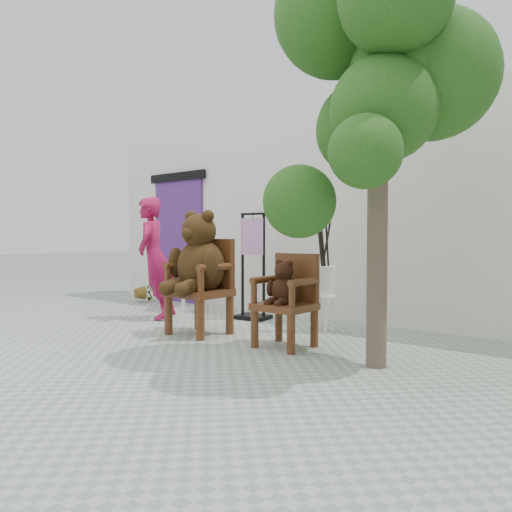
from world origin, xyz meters
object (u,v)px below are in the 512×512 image
(chair_small, at_px, (287,293))
(chair_big, at_px, (199,265))
(stool_bucket, at_px, (323,280))
(display_stand, at_px, (253,278))
(cafe_table, at_px, (183,283))
(tree, at_px, (380,68))
(person, at_px, (155,258))

(chair_small, bearing_deg, chair_big, -174.46)
(stool_bucket, bearing_deg, display_stand, 172.51)
(chair_small, height_order, stool_bucket, stool_bucket)
(chair_big, relative_size, stool_bucket, 1.03)
(chair_small, relative_size, cafe_table, 1.41)
(chair_small, height_order, cafe_table, chair_small)
(chair_big, distance_m, tree, 2.96)
(person, distance_m, tree, 4.05)
(chair_small, bearing_deg, person, 173.93)
(display_stand, xyz_separation_m, tree, (2.50, -1.21, 2.11))
(chair_big, bearing_deg, chair_small, 5.54)
(chair_big, xyz_separation_m, tree, (2.30, 0.03, 1.86))
(display_stand, relative_size, stool_bucket, 1.04)
(cafe_table, bearing_deg, display_stand, 0.76)
(chair_small, bearing_deg, tree, -4.41)
(chair_small, xyz_separation_m, stool_bucket, (-0.14, 0.96, 0.06))
(chair_big, xyz_separation_m, person, (-1.30, 0.39, 0.03))
(chair_small, height_order, person, person)
(cafe_table, bearing_deg, person, -67.55)
(person, bearing_deg, chair_small, 52.40)
(person, xyz_separation_m, tree, (3.60, -0.35, 1.83))
(cafe_table, xyz_separation_m, display_stand, (1.44, 0.02, 0.14))
(chair_small, bearing_deg, cafe_table, 158.79)
(chair_big, height_order, chair_small, chair_big)
(chair_big, bearing_deg, cafe_table, 143.30)
(chair_big, height_order, stool_bucket, chair_big)
(chair_small, distance_m, tree, 2.38)
(chair_big, height_order, display_stand, display_stand)
(person, bearing_deg, display_stand, 96.71)
(stool_bucket, distance_m, tree, 2.61)
(chair_big, bearing_deg, person, 163.50)
(chair_big, distance_m, chair_small, 1.25)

